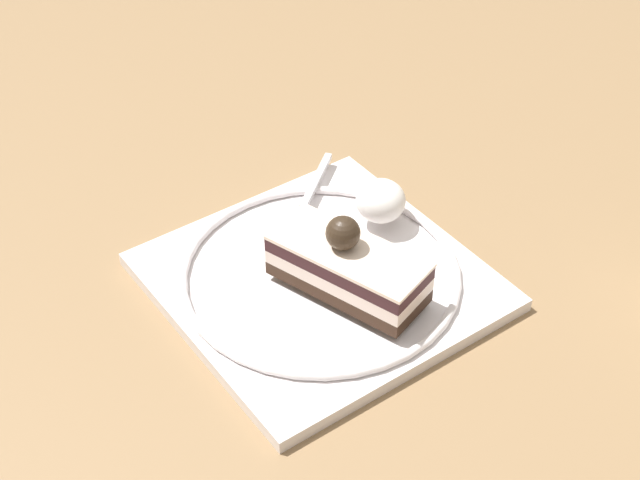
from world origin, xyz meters
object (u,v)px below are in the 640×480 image
Objects in this scene: cake_slice at (348,266)px; fork at (307,199)px; dessert_plate at (320,279)px; whipped_cream_dollop at (381,201)px.

fork is at bearing -121.65° from cake_slice.
dessert_plate is 2.37× the size of fork.
dessert_plate is 2.22× the size of cake_slice.
whipped_cream_dollop is 0.35× the size of fork.
cake_slice is at bearing 58.35° from fork.
fork is at bearing -67.70° from whipped_cream_dollop.
whipped_cream_dollop is 0.07m from fork.
cake_slice is 0.11m from fork.
cake_slice is at bearing 89.75° from dessert_plate.
cake_slice reaches higher than fork.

